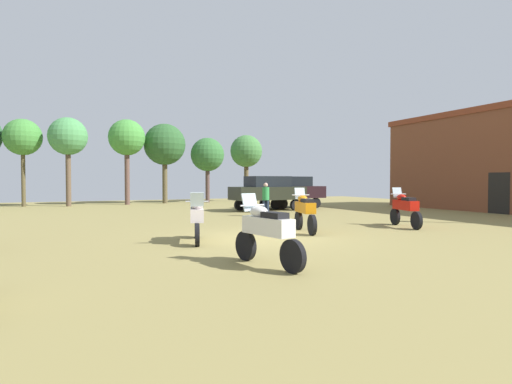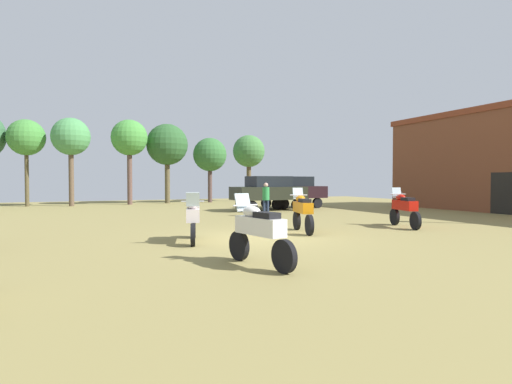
{
  "view_description": "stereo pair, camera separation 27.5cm",
  "coord_description": "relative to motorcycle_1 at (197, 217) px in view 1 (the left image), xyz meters",
  "views": [
    {
      "loc": [
        -5.53,
        -11.4,
        1.79
      ],
      "look_at": [
        2.56,
        6.4,
        1.23
      ],
      "focal_mm": 28.84,
      "sensor_mm": 36.0,
      "label": 1
    },
    {
      "loc": [
        -5.28,
        -11.51,
        1.79
      ],
      "look_at": [
        2.56,
        6.4,
        1.23
      ],
      "focal_mm": 28.84,
      "sensor_mm": 36.0,
      "label": 2
    }
  ],
  "objects": [
    {
      "name": "tree_6",
      "position": [
        -3.37,
        19.18,
        3.95
      ],
      "size": [
        2.53,
        2.53,
        6.0
      ],
      "color": "brown",
      "rests_on": "ground"
    },
    {
      "name": "motorcycle_3",
      "position": [
        8.23,
        0.4,
        0.02
      ],
      "size": [
        0.83,
        2.2,
        1.48
      ],
      "rotation": [
        0.0,
        0.0,
        -0.28
      ],
      "color": "black",
      "rests_on": "ground"
    },
    {
      "name": "ground_plane",
      "position": [
        2.23,
        0.04,
        -0.72
      ],
      "size": [
        44.0,
        52.0,
        0.02
      ],
      "color": "olive"
    },
    {
      "name": "tree_7",
      "position": [
        6.74,
        20.09,
        3.06
      ],
      "size": [
        2.66,
        2.66,
        5.14
      ],
      "color": "#4C3935",
      "rests_on": "ground"
    },
    {
      "name": "tree_8",
      "position": [
        -6.11,
        20.0,
        3.88
      ],
      "size": [
        2.41,
        2.41,
        5.85
      ],
      "color": "#4E442A",
      "rests_on": "ground"
    },
    {
      "name": "tree_4",
      "position": [
        10.29,
        20.52,
        3.44
      ],
      "size": [
        2.69,
        2.69,
        5.56
      ],
      "color": "brown",
      "rests_on": "ground"
    },
    {
      "name": "car_2",
      "position": [
        7.22,
        10.16,
        0.46
      ],
      "size": [
        4.39,
        2.04,
        2.0
      ],
      "rotation": [
        0.0,
        0.0,
        1.63
      ],
      "color": "black",
      "rests_on": "ground"
    },
    {
      "name": "tree_1",
      "position": [
        0.5,
        19.55,
        4.06
      ],
      "size": [
        2.59,
        2.59,
        6.15
      ],
      "color": "brown",
      "rests_on": "ground"
    },
    {
      "name": "motorcycle_5",
      "position": [
        3.96,
        0.61,
        0.03
      ],
      "size": [
        0.76,
        2.16,
        1.5
      ],
      "rotation": [
        0.0,
        0.0,
        -0.25
      ],
      "color": "black",
      "rests_on": "ground"
    },
    {
      "name": "motorcycle_1",
      "position": [
        0.0,
        0.0,
        0.0
      ],
      "size": [
        0.81,
        2.19,
        1.45
      ],
      "rotation": [
        0.0,
        0.0,
        2.87
      ],
      "color": "black",
      "rests_on": "ground"
    },
    {
      "name": "person_1",
      "position": [
        5.44,
        6.73,
        0.24
      ],
      "size": [
        0.44,
        0.44,
        1.64
      ],
      "rotation": [
        0.0,
        0.0,
        2.77
      ],
      "color": "#222E46",
      "rests_on": "ground"
    },
    {
      "name": "motorcycle_2",
      "position": [
        0.37,
        -3.8,
        0.02
      ],
      "size": [
        0.73,
        2.19,
        1.48
      ],
      "rotation": [
        0.0,
        0.0,
        0.21
      ],
      "color": "black",
      "rests_on": "ground"
    },
    {
      "name": "tree_5",
      "position": [
        3.36,
        20.21,
        3.75
      ],
      "size": [
        3.15,
        3.15,
        6.08
      ],
      "color": "brown",
      "rests_on": "ground"
    },
    {
      "name": "car_1",
      "position": [
        9.47,
        11.49,
        0.46
      ],
      "size": [
        4.37,
        1.97,
        2.0
      ],
      "rotation": [
        0.0,
        0.0,
        1.61
      ],
      "color": "black",
      "rests_on": "ground"
    }
  ]
}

